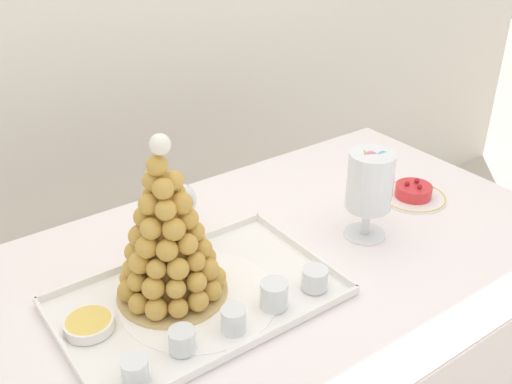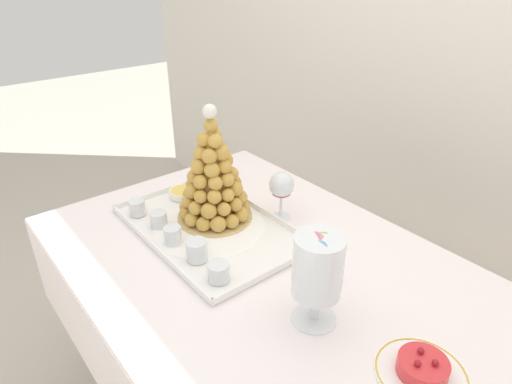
% 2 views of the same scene
% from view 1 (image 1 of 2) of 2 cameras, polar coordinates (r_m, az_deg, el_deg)
% --- Properties ---
extents(buffet_table, '(1.40, 0.89, 0.80)m').
position_cam_1_polar(buffet_table, '(1.47, 3.47, -9.25)').
color(buffet_table, brown).
rests_on(buffet_table, ground_plane).
extents(serving_tray, '(0.58, 0.37, 0.02)m').
position_cam_1_polar(serving_tray, '(1.26, -5.55, -10.22)').
color(serving_tray, white).
rests_on(serving_tray, buffet_table).
extents(croquembouche, '(0.23, 0.23, 0.37)m').
position_cam_1_polar(croquembouche, '(1.20, -8.54, -4.32)').
color(croquembouche, tan).
rests_on(croquembouche, serving_tray).
extents(dessert_cup_left, '(0.05, 0.05, 0.05)m').
position_cam_1_polar(dessert_cup_left, '(1.09, -11.61, -16.68)').
color(dessert_cup_left, silver).
rests_on(dessert_cup_left, serving_tray).
extents(dessert_cup_mid_left, '(0.05, 0.05, 0.05)m').
position_cam_1_polar(dessert_cup_mid_left, '(1.14, -7.16, -14.13)').
color(dessert_cup_mid_left, silver).
rests_on(dessert_cup_mid_left, serving_tray).
extents(dessert_cup_centre, '(0.05, 0.05, 0.05)m').
position_cam_1_polar(dessert_cup_centre, '(1.17, -2.19, -12.35)').
color(dessert_cup_centre, silver).
rests_on(dessert_cup_centre, serving_tray).
extents(dessert_cup_mid_right, '(0.06, 0.06, 0.06)m').
position_cam_1_polar(dessert_cup_mid_right, '(1.22, 1.76, -10.00)').
color(dessert_cup_mid_right, silver).
rests_on(dessert_cup_mid_right, serving_tray).
extents(dessert_cup_right, '(0.06, 0.06, 0.05)m').
position_cam_1_polar(dessert_cup_right, '(1.28, 5.71, -8.42)').
color(dessert_cup_right, silver).
rests_on(dessert_cup_right, serving_tray).
extents(creme_brulee_ramekin, '(0.10, 0.10, 0.02)m').
position_cam_1_polar(creme_brulee_ramekin, '(1.22, -15.89, -12.18)').
color(creme_brulee_ramekin, white).
rests_on(creme_brulee_ramekin, serving_tray).
extents(macaron_goblet, '(0.11, 0.11, 0.24)m').
position_cam_1_polar(macaron_goblet, '(1.42, 10.99, 0.89)').
color(macaron_goblet, white).
rests_on(macaron_goblet, buffet_table).
extents(fruit_tart_plate, '(0.18, 0.18, 0.05)m').
position_cam_1_polar(fruit_tart_plate, '(1.68, 14.98, -0.15)').
color(fruit_tart_plate, white).
rests_on(fruit_tart_plate, buffet_table).
extents(wine_glass, '(0.08, 0.08, 0.16)m').
position_cam_1_polar(wine_glass, '(1.39, -7.34, -0.96)').
color(wine_glass, silver).
rests_on(wine_glass, buffet_table).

